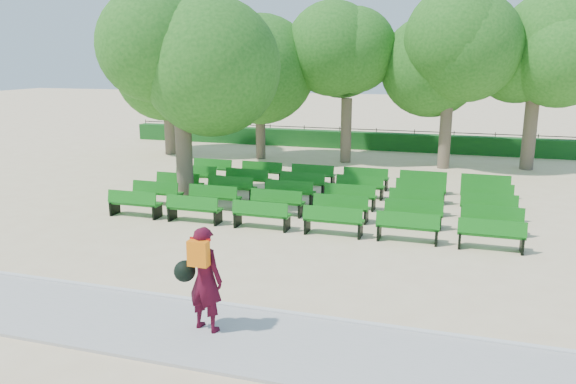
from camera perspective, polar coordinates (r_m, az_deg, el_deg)
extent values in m
plane|color=beige|center=(17.14, -1.72, -2.63)|extent=(120.00, 120.00, 0.00)
cube|color=#ABABA7|center=(10.86, -14.85, -12.82)|extent=(30.00, 2.20, 0.06)
cube|color=silver|center=(11.74, -11.85, -10.47)|extent=(30.00, 0.12, 0.10)
cube|color=#14501A|center=(30.35, 6.94, 5.24)|extent=(26.00, 0.70, 0.90)
cube|color=#136F15|center=(18.43, 3.39, -0.18)|extent=(1.66, 0.51, 0.05)
cube|color=#136F15|center=(18.19, 3.26, 0.39)|extent=(1.65, 0.18, 0.38)
cylinder|color=brown|center=(19.07, -10.52, 4.12)|extent=(0.55, 0.55, 3.45)
ellipsoid|color=#286A1C|center=(18.83, -10.92, 13.28)|extent=(4.78, 4.78, 4.30)
imported|color=#400919|center=(9.98, -8.42, -8.73)|extent=(0.77, 0.59, 1.90)
cube|color=orange|center=(9.61, -9.09, -6.18)|extent=(0.35, 0.18, 0.44)
sphere|color=black|center=(10.04, -10.45, -7.91)|extent=(0.38, 0.38, 0.38)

